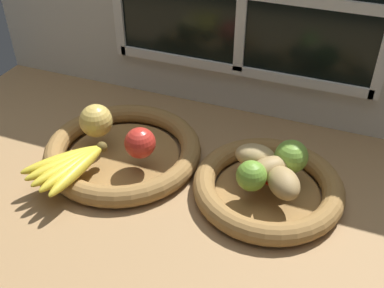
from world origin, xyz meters
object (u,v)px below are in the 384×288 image
banana_bunch_front (70,165)px  apple_red_right (140,143)px  fruit_bowl_left (123,151)px  apple_golden_left (96,121)px  lime_near (251,176)px  potato_oblong (255,156)px  potato_large (270,169)px  fruit_bowl_right (268,187)px  potato_small (284,183)px  chili_pepper (263,180)px  lime_far (291,156)px

banana_bunch_front → apple_red_right: bearing=40.1°
fruit_bowl_left → apple_golden_left: (-6.48, 0.52, 6.15)cm
apple_golden_left → lime_near: (36.86, -4.64, -0.72)cm
potato_oblong → potato_large: 4.84cm
fruit_bowl_left → lime_near: 31.14cm
lime_near → fruit_bowl_right: bearing=56.3°
fruit_bowl_left → potato_large: (33.12, 0.00, 4.86)cm
apple_golden_left → potato_oblong: (35.78, 2.45, -1.34)cm
potato_small → banana_bunch_front: bearing=-168.1°
potato_small → chili_pepper: 4.70cm
lime_far → chili_pepper: lime_far is taller
potato_large → chili_pepper: (-0.80, -2.09, -1.55)cm
lime_near → chili_pepper: size_ratio=0.53×
apple_golden_left → chili_pepper: apple_golden_left is taller
apple_golden_left → fruit_bowl_right: bearing=-0.8°
fruit_bowl_right → potato_oblong: 6.82cm
potato_large → apple_golden_left: bearing=179.2°
apple_red_right → potato_small: bearing=-1.3°
fruit_bowl_left → apple_red_right: bearing=-24.5°
apple_golden_left → chili_pepper: bearing=-3.8°
fruit_bowl_right → banana_bunch_front: bearing=-162.3°
fruit_bowl_left → lime_near: (30.38, -4.12, 5.43)cm
potato_small → lime_far: 7.56cm
chili_pepper → lime_near: bearing=-104.6°
apple_red_right → lime_far: (30.34, 6.84, 0.08)cm
lime_near → lime_far: 10.16cm
fruit_bowl_left → chili_pepper: size_ratio=3.08×
fruit_bowl_right → banana_bunch_front: (-38.44, -12.24, 3.73)cm
fruit_bowl_right → potato_small: (3.40, -3.40, 4.97)cm
banana_bunch_front → potato_small: bearing=11.9°
fruit_bowl_left → lime_near: size_ratio=5.82×
apple_red_right → lime_far: lime_far is taller
banana_bunch_front → lime_far: size_ratio=2.72×
fruit_bowl_right → apple_red_right: (-27.14, -2.73, 5.73)cm
fruit_bowl_right → lime_far: (3.20, 4.12, 5.81)cm
fruit_bowl_left → apple_red_right: (5.99, -2.73, 5.74)cm
fruit_bowl_right → potato_large: potato_large is taller
fruit_bowl_left → potato_large: potato_large is taller
chili_pepper → fruit_bowl_right: bearing=98.2°
fruit_bowl_right → potato_large: 4.85cm
potato_small → apple_golden_left: bearing=174.8°
fruit_bowl_right → lime_near: (-2.74, -4.12, 5.42)cm
chili_pepper → lime_far: bearing=86.4°
fruit_bowl_right → potato_oblong: size_ratio=3.68×
fruit_bowl_right → fruit_bowl_left: bearing=180.0°
apple_red_right → lime_near: apple_red_right is taller
apple_red_right → apple_golden_left: bearing=165.4°
potato_small → lime_near: bearing=-173.3°
fruit_bowl_right → lime_far: size_ratio=4.51×
apple_red_right → lime_near: 24.44cm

